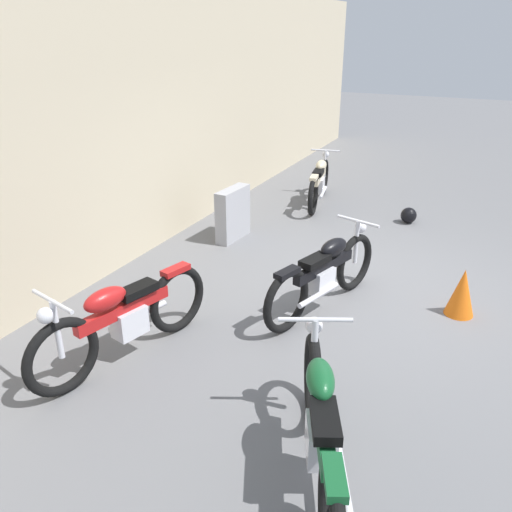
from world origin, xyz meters
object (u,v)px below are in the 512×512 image
object	(u,v)px
motorcycle_green	(321,426)
motorcycle_black	(324,273)
motorcycle_red	(123,318)
traffic_cone	(462,292)
motorcycle_cream	(319,181)
stone_marker	(233,214)
helmet	(409,215)

from	to	relation	value
motorcycle_green	motorcycle_black	distance (m)	2.47
motorcycle_green	motorcycle_black	xyz separation A→B (m)	(2.35, 0.76, -0.01)
motorcycle_black	motorcycle_red	distance (m)	2.26
traffic_cone	motorcycle_cream	size ratio (longest dim) A/B	0.29
stone_marker	motorcycle_cream	size ratio (longest dim) A/B	0.41
stone_marker	motorcycle_red	size ratio (longest dim) A/B	0.39
helmet	stone_marker	bearing A→B (deg)	128.96
motorcycle_black	motorcycle_red	xyz separation A→B (m)	(-1.78, 1.39, 0.01)
helmet	motorcycle_cream	size ratio (longest dim) A/B	0.14
stone_marker	motorcycle_red	xyz separation A→B (m)	(-3.22, -0.52, 0.06)
helmet	traffic_cone	world-z (taller)	traffic_cone
stone_marker	motorcycle_cream	xyz separation A→B (m)	(2.18, -0.60, 0.02)
motorcycle_cream	motorcycle_black	distance (m)	3.85
helmet	traffic_cone	size ratio (longest dim) A/B	0.47
helmet	motorcycle_green	world-z (taller)	motorcycle_green
motorcycle_green	helmet	bearing A→B (deg)	-20.18
helmet	motorcycle_cream	distance (m)	1.72
motorcycle_green	traffic_cone	bearing A→B (deg)	-37.43
traffic_cone	motorcycle_green	distance (m)	2.94
helmet	motorcycle_cream	xyz separation A→B (m)	(0.34, 1.67, 0.28)
stone_marker	helmet	world-z (taller)	stone_marker
helmet	motorcycle_black	size ratio (longest dim) A/B	0.13
motorcycle_red	motorcycle_black	bearing A→B (deg)	155.87
helmet	motorcycle_cream	world-z (taller)	motorcycle_cream
helmet	motorcycle_black	world-z (taller)	motorcycle_black
motorcycle_cream	motorcycle_red	distance (m)	5.40
traffic_cone	motorcycle_green	size ratio (longest dim) A/B	0.29
motorcycle_green	motorcycle_black	bearing A→B (deg)	-6.34
helmet	motorcycle_red	distance (m)	5.36
helmet	motorcycle_green	distance (m)	5.66
traffic_cone	motorcycle_cream	distance (m)	4.15
stone_marker	helmet	xyz separation A→B (m)	(1.84, -2.27, -0.26)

